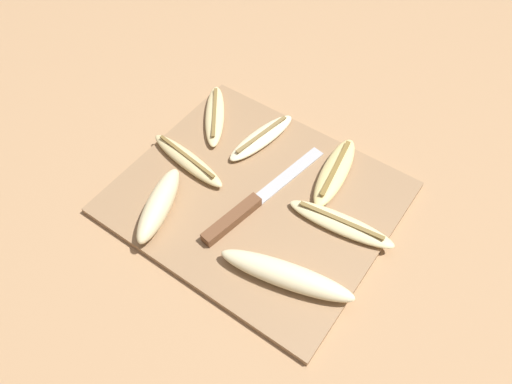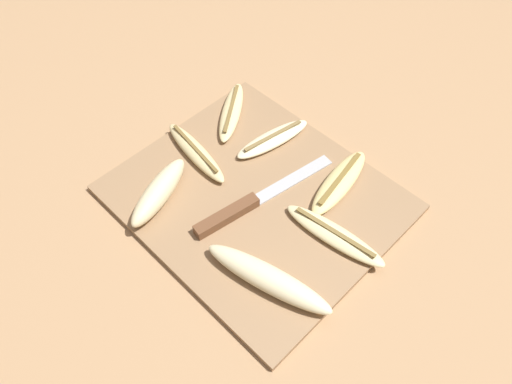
{
  "view_description": "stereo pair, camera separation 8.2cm",
  "coord_description": "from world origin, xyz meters",
  "px_view_note": "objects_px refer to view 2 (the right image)",
  "views": [
    {
      "loc": [
        0.29,
        -0.41,
        0.68
      ],
      "look_at": [
        0.0,
        0.0,
        0.02
      ],
      "focal_mm": 35.0,
      "sensor_mm": 36.0,
      "label": 1
    },
    {
      "loc": [
        0.35,
        -0.35,
        0.68
      ],
      "look_at": [
        0.0,
        0.0,
        0.02
      ],
      "focal_mm": 35.0,
      "sensor_mm": 36.0,
      "label": 2
    }
  ],
  "objects_px": {
    "banana_bright_far": "(273,139)",
    "banana_ripe_center": "(231,112)",
    "knife": "(240,208)",
    "banana_cream_curved": "(159,192)",
    "banana_golden_short": "(339,182)",
    "banana_mellow_near": "(196,152)",
    "banana_soft_right": "(334,235)",
    "banana_pale_long": "(268,278)"
  },
  "relations": [
    {
      "from": "banana_bright_far",
      "to": "banana_ripe_center",
      "type": "height_order",
      "value": "banana_ripe_center"
    },
    {
      "from": "knife",
      "to": "banana_cream_curved",
      "type": "distance_m",
      "value": 0.14
    },
    {
      "from": "banana_ripe_center",
      "to": "banana_cream_curved",
      "type": "distance_m",
      "value": 0.23
    },
    {
      "from": "knife",
      "to": "banana_golden_short",
      "type": "xyz_separation_m",
      "value": [
        0.08,
        0.15,
        0.0
      ]
    },
    {
      "from": "knife",
      "to": "banana_mellow_near",
      "type": "height_order",
      "value": "banana_mellow_near"
    },
    {
      "from": "knife",
      "to": "banana_bright_far",
      "type": "relative_size",
      "value": 1.72
    },
    {
      "from": "knife",
      "to": "banana_mellow_near",
      "type": "distance_m",
      "value": 0.14
    },
    {
      "from": "knife",
      "to": "banana_mellow_near",
      "type": "xyz_separation_m",
      "value": [
        -0.14,
        0.03,
        0.0
      ]
    },
    {
      "from": "banana_bright_far",
      "to": "banana_golden_short",
      "type": "relative_size",
      "value": 0.94
    },
    {
      "from": "knife",
      "to": "banana_ripe_center",
      "type": "height_order",
      "value": "banana_ripe_center"
    },
    {
      "from": "banana_ripe_center",
      "to": "banana_mellow_near",
      "type": "height_order",
      "value": "banana_mellow_near"
    },
    {
      "from": "banana_ripe_center",
      "to": "banana_soft_right",
      "type": "height_order",
      "value": "same"
    },
    {
      "from": "banana_bright_far",
      "to": "banana_pale_long",
      "type": "height_order",
      "value": "banana_pale_long"
    },
    {
      "from": "banana_golden_short",
      "to": "banana_bright_far",
      "type": "bearing_deg",
      "value": -177.93
    },
    {
      "from": "banana_golden_short",
      "to": "banana_cream_curved",
      "type": "bearing_deg",
      "value": -129.99
    },
    {
      "from": "banana_cream_curved",
      "to": "banana_bright_far",
      "type": "bearing_deg",
      "value": 78.93
    },
    {
      "from": "knife",
      "to": "banana_soft_right",
      "type": "height_order",
      "value": "banana_soft_right"
    },
    {
      "from": "knife",
      "to": "banana_cream_curved",
      "type": "relative_size",
      "value": 1.76
    },
    {
      "from": "banana_bright_far",
      "to": "banana_mellow_near",
      "type": "bearing_deg",
      "value": -121.43
    },
    {
      "from": "banana_bright_far",
      "to": "banana_pale_long",
      "type": "distance_m",
      "value": 0.28
    },
    {
      "from": "banana_bright_far",
      "to": "banana_mellow_near",
      "type": "distance_m",
      "value": 0.14
    },
    {
      "from": "banana_golden_short",
      "to": "knife",
      "type": "bearing_deg",
      "value": -118.18
    },
    {
      "from": "knife",
      "to": "banana_ripe_center",
      "type": "bearing_deg",
      "value": 149.81
    },
    {
      "from": "banana_golden_short",
      "to": "banana_pale_long",
      "type": "xyz_separation_m",
      "value": [
        0.04,
        -0.22,
        0.01
      ]
    },
    {
      "from": "banana_soft_right",
      "to": "banana_mellow_near",
      "type": "distance_m",
      "value": 0.29
    },
    {
      "from": "knife",
      "to": "banana_mellow_near",
      "type": "bearing_deg",
      "value": 178.72
    },
    {
      "from": "banana_bright_far",
      "to": "banana_ripe_center",
      "type": "distance_m",
      "value": 0.1
    },
    {
      "from": "banana_soft_right",
      "to": "banana_mellow_near",
      "type": "height_order",
      "value": "banana_mellow_near"
    },
    {
      "from": "knife",
      "to": "banana_bright_far",
      "type": "bearing_deg",
      "value": 124.1
    },
    {
      "from": "banana_soft_right",
      "to": "banana_bright_far",
      "type": "bearing_deg",
      "value": 158.89
    },
    {
      "from": "banana_cream_curved",
      "to": "banana_pale_long",
      "type": "relative_size",
      "value": 0.74
    },
    {
      "from": "banana_ripe_center",
      "to": "banana_pale_long",
      "type": "distance_m",
      "value": 0.36
    },
    {
      "from": "knife",
      "to": "banana_ripe_center",
      "type": "xyz_separation_m",
      "value": [
        -0.17,
        0.14,
        0.0
      ]
    },
    {
      "from": "knife",
      "to": "banana_soft_right",
      "type": "distance_m",
      "value": 0.16
    },
    {
      "from": "banana_bright_far",
      "to": "banana_pale_long",
      "type": "bearing_deg",
      "value": -47.8
    },
    {
      "from": "banana_cream_curved",
      "to": "banana_golden_short",
      "type": "xyz_separation_m",
      "value": [
        0.19,
        0.23,
        -0.01
      ]
    },
    {
      "from": "banana_ripe_center",
      "to": "banana_golden_short",
      "type": "xyz_separation_m",
      "value": [
        0.25,
        0.01,
        0.0
      ]
    },
    {
      "from": "banana_golden_short",
      "to": "banana_mellow_near",
      "type": "xyz_separation_m",
      "value": [
        -0.22,
        -0.13,
        -0.0
      ]
    },
    {
      "from": "banana_cream_curved",
      "to": "banana_golden_short",
      "type": "relative_size",
      "value": 0.92
    },
    {
      "from": "banana_cream_curved",
      "to": "knife",
      "type": "bearing_deg",
      "value": 34.86
    },
    {
      "from": "banana_bright_far",
      "to": "banana_golden_short",
      "type": "xyz_separation_m",
      "value": [
        0.15,
        0.01,
        0.0
      ]
    },
    {
      "from": "banana_bright_far",
      "to": "banana_cream_curved",
      "type": "xyz_separation_m",
      "value": [
        -0.04,
        -0.22,
        0.01
      ]
    }
  ]
}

